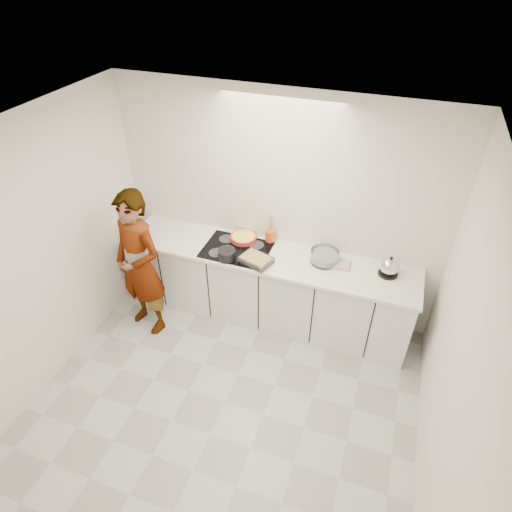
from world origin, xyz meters
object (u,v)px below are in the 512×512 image
(mixing_bowl, at_px, (325,257))
(kettle, at_px, (389,267))
(saucepan, at_px, (227,254))
(cook, at_px, (139,265))
(tart_dish, at_px, (244,237))
(baking_dish, at_px, (256,259))
(hob, at_px, (237,249))
(utensil_crock, at_px, (271,236))

(mixing_bowl, height_order, kettle, kettle)
(saucepan, distance_m, cook, 0.94)
(tart_dish, bearing_deg, baking_dish, -51.68)
(saucepan, height_order, mixing_bowl, saucepan)
(kettle, bearing_deg, saucepan, -169.16)
(hob, distance_m, kettle, 1.62)
(hob, distance_m, tart_dish, 0.20)
(mixing_bowl, height_order, utensil_crock, utensil_crock)
(baking_dish, relative_size, cook, 0.22)
(cook, bearing_deg, mixing_bowl, 36.11)
(tart_dish, xyz_separation_m, baking_dish, (0.27, -0.35, 0.01))
(saucepan, height_order, cook, cook)
(saucepan, distance_m, baking_dish, 0.32)
(hob, xyz_separation_m, tart_dish, (0.01, 0.19, 0.03))
(hob, xyz_separation_m, kettle, (1.61, 0.12, 0.09))
(tart_dish, distance_m, baking_dish, 0.44)
(baking_dish, bearing_deg, mixing_bowl, 21.54)
(hob, relative_size, utensil_crock, 4.83)
(saucepan, xyz_separation_m, utensil_crock, (0.34, 0.47, 0.01))
(hob, height_order, cook, cook)
(hob, relative_size, kettle, 2.79)
(saucepan, bearing_deg, kettle, 10.84)
(mixing_bowl, height_order, cook, cook)
(utensil_crock, bearing_deg, cook, -145.01)
(mixing_bowl, bearing_deg, baking_dish, -158.46)
(utensil_crock, bearing_deg, kettle, -6.85)
(saucepan, bearing_deg, cook, -157.06)
(baking_dish, distance_m, mixing_bowl, 0.72)
(hob, relative_size, saucepan, 2.89)
(saucepan, xyz_separation_m, kettle, (1.65, 0.32, 0.03))
(saucepan, height_order, utensil_crock, saucepan)
(saucepan, xyz_separation_m, cook, (-0.86, -0.36, -0.11))
(saucepan, relative_size, kettle, 0.96)
(tart_dish, relative_size, baking_dish, 1.04)
(tart_dish, bearing_deg, cook, -140.21)
(saucepan, height_order, kettle, kettle)
(hob, xyz_separation_m, baking_dish, (0.28, -0.15, 0.04))
(cook, bearing_deg, kettle, 31.34)
(tart_dish, relative_size, saucepan, 1.58)
(cook, bearing_deg, tart_dish, 55.96)
(cook, bearing_deg, saucepan, 39.11)
(mixing_bowl, distance_m, kettle, 0.66)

